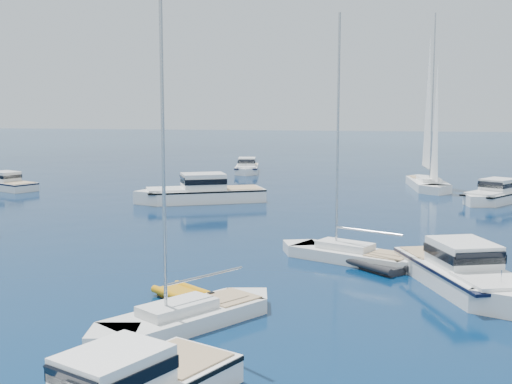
# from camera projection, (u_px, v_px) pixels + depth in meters

# --- Properties ---
(ground) EXTENTS (400.00, 400.00, 0.00)m
(ground) POSITION_uv_depth(u_px,v_px,m) (104.00, 313.00, 28.34)
(ground) COLOR navy
(ground) RESTS_ON ground
(motor_cruiser_right) EXTENTS (6.98, 11.50, 2.89)m
(motor_cruiser_right) POSITION_uv_depth(u_px,v_px,m) (464.00, 288.00, 32.15)
(motor_cruiser_right) COLOR silver
(motor_cruiser_right) RESTS_ON ground
(motor_cruiser_centre) EXTENTS (13.05, 8.86, 3.31)m
(motor_cruiser_centre) POSITION_uv_depth(u_px,v_px,m) (201.00, 202.00, 60.67)
(motor_cruiser_centre) COLOR white
(motor_cruiser_centre) RESTS_ON ground
(motor_cruiser_far_l) EXTENTS (9.36, 6.70, 2.39)m
(motor_cruiser_far_l) POSITION_uv_depth(u_px,v_px,m) (5.00, 189.00, 69.71)
(motor_cruiser_far_l) COLOR silver
(motor_cruiser_far_l) RESTS_ON ground
(motor_cruiser_distant) EXTENTS (8.37, 10.21, 2.69)m
(motor_cruiser_distant) POSITION_uv_depth(u_px,v_px,m) (496.00, 202.00, 60.65)
(motor_cruiser_distant) COLOR white
(motor_cruiser_distant) RESTS_ON ground
(motor_cruiser_horizon) EXTENTS (4.37, 9.78, 2.48)m
(motor_cruiser_horizon) POSITION_uv_depth(u_px,v_px,m) (247.00, 173.00, 86.70)
(motor_cruiser_horizon) COLOR white
(motor_cruiser_horizon) RESTS_ON ground
(sailboat_fore) EXTENTS (7.53, 9.42, 14.23)m
(sailboat_fore) POSITION_uv_depth(u_px,v_px,m) (186.00, 325.00, 26.75)
(sailboat_fore) COLOR silver
(sailboat_fore) RESTS_ON ground
(sailboat_mid_r) EXTENTS (9.86, 6.57, 14.32)m
(sailboat_mid_r) POSITION_uv_depth(u_px,v_px,m) (351.00, 261.00, 37.77)
(sailboat_mid_r) COLOR white
(sailboat_mid_r) RESTS_ON ground
(sailboat_sails_r) EXTENTS (4.70, 12.94, 18.60)m
(sailboat_sails_r) POSITION_uv_depth(u_px,v_px,m) (427.00, 188.00, 70.60)
(sailboat_sails_r) COLOR white
(sailboat_sails_r) RESTS_ON ground
(tender_yellow) EXTENTS (4.00, 3.70, 0.95)m
(tender_yellow) POSITION_uv_depth(u_px,v_px,m) (187.00, 300.00, 30.23)
(tender_yellow) COLOR #C4810B
(tender_yellow) RESTS_ON ground
(tender_grey_near) EXTENTS (3.85, 3.85, 0.95)m
(tender_grey_near) POSITION_uv_depth(u_px,v_px,m) (376.00, 270.00, 35.71)
(tender_grey_near) COLOR black
(tender_grey_near) RESTS_ON ground
(tender_grey_far) EXTENTS (3.52, 1.96, 0.95)m
(tender_grey_far) POSITION_uv_depth(u_px,v_px,m) (201.00, 187.00, 71.69)
(tender_grey_far) COLOR black
(tender_grey_far) RESTS_ON ground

